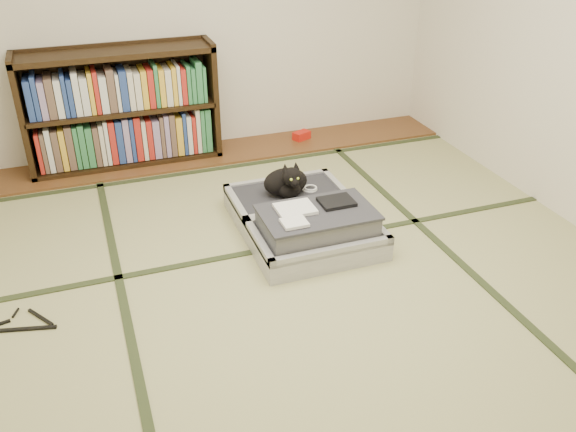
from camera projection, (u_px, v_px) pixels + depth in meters
name	position (u px, v px, depth m)	size (l,w,h in m)	color
floor	(300.00, 282.00, 3.57)	(4.50, 4.50, 0.00)	tan
wood_strip	(218.00, 153.00, 5.21)	(4.00, 0.50, 0.02)	brown
red_item	(302.00, 135.00, 5.45)	(0.15, 0.09, 0.07)	red
room_shell	(303.00, 27.00, 2.86)	(4.50, 4.50, 4.50)	white
tatami_borders	(273.00, 240.00, 3.98)	(4.00, 4.50, 0.01)	#2D381E
bookcase	(122.00, 111.00, 4.84)	(1.51, 0.34, 0.97)	black
suitcase	(305.00, 220.00, 3.99)	(0.80, 1.06, 0.31)	#B5B5BA
cat	(287.00, 182.00, 4.15)	(0.35, 0.36, 0.29)	black
cable_coil	(310.00, 189.00, 4.28)	(0.11, 0.11, 0.03)	white
hanger	(15.00, 326.00, 3.21)	(0.44, 0.25, 0.01)	black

